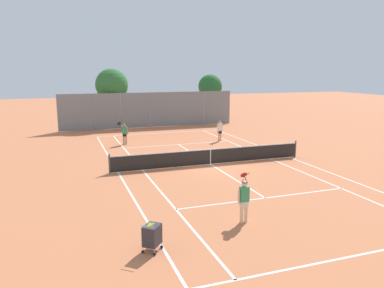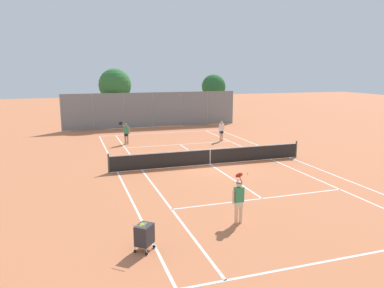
{
  "view_description": "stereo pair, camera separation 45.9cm",
  "coord_description": "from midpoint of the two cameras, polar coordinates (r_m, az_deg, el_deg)",
  "views": [
    {
      "loc": [
        -8.29,
        -20.14,
        5.56
      ],
      "look_at": [
        -0.64,
        1.5,
        1.0
      ],
      "focal_mm": 35.0,
      "sensor_mm": 36.0,
      "label": 1
    },
    {
      "loc": [
        -7.86,
        -20.29,
        5.56
      ],
      "look_at": [
        -0.64,
        1.5,
        1.0
      ],
      "focal_mm": 35.0,
      "sensor_mm": 36.0,
      "label": 2
    }
  ],
  "objects": [
    {
      "name": "ground_plane",
      "position": [
        22.47,
        3.35,
        -3.11
      ],
      "size": [
        120.0,
        120.0,
        0.0
      ],
      "primitive_type": "plane",
      "color": "#C67047"
    },
    {
      "name": "court_line_markings",
      "position": [
        22.47,
        3.35,
        -3.1
      ],
      "size": [
        11.1,
        23.9,
        0.01
      ],
      "color": "silver",
      "rests_on": "ground"
    },
    {
      "name": "tennis_net",
      "position": [
        22.35,
        3.36,
        -1.85
      ],
      "size": [
        12.0,
        0.1,
        1.07
      ],
      "color": "#474C47",
      "rests_on": "ground"
    },
    {
      "name": "ball_cart",
      "position": [
        12.02,
        -6.16,
        -13.55
      ],
      "size": [
        0.76,
        0.77,
        0.96
      ],
      "color": "#2D2D33",
      "rests_on": "ground"
    },
    {
      "name": "player_near_side",
      "position": [
        13.96,
        8.07,
        -8.27
      ],
      "size": [
        0.64,
        0.75,
        1.77
      ],
      "color": "beige",
      "rests_on": "ground"
    },
    {
      "name": "player_far_left",
      "position": [
        28.72,
        -9.55,
        1.8
      ],
      "size": [
        0.86,
        0.67,
        1.77
      ],
      "color": "tan",
      "rests_on": "ground"
    },
    {
      "name": "player_far_right",
      "position": [
        29.68,
        4.96,
        2.18
      ],
      "size": [
        0.44,
        0.54,
        1.6
      ],
      "color": "#D8A884",
      "rests_on": "ground"
    },
    {
      "name": "loose_tennis_ball_0",
      "position": [
        20.57,
        9.1,
        -4.49
      ],
      "size": [
        0.07,
        0.07,
        0.07
      ],
      "primitive_type": "sphere",
      "color": "#D1DB33",
      "rests_on": "ground"
    },
    {
      "name": "loose_tennis_ball_1",
      "position": [
        20.76,
        9.16,
        -4.36
      ],
      "size": [
        0.07,
        0.07,
        0.07
      ],
      "primitive_type": "sphere",
      "color": "#D1DB33",
      "rests_on": "ground"
    },
    {
      "name": "loose_tennis_ball_2",
      "position": [
        23.38,
        13.24,
        -2.74
      ],
      "size": [
        0.07,
        0.07,
        0.07
      ],
      "primitive_type": "sphere",
      "color": "#D1DB33",
      "rests_on": "ground"
    },
    {
      "name": "loose_tennis_ball_3",
      "position": [
        22.7,
        -2.3,
        -2.86
      ],
      "size": [
        0.07,
        0.07,
        0.07
      ],
      "primitive_type": "sphere",
      "color": "#D1DB33",
      "rests_on": "ground"
    },
    {
      "name": "back_fence",
      "position": [
        36.99,
        -5.63,
        5.21
      ],
      "size": [
        17.17,
        0.08,
        3.43
      ],
      "color": "gray",
      "rests_on": "ground"
    },
    {
      "name": "tree_behind_left",
      "position": [
        38.07,
        -11.29,
        8.71
      ],
      "size": [
        3.19,
        3.19,
        5.7
      ],
      "color": "brown",
      "rests_on": "ground"
    },
    {
      "name": "tree_behind_right",
      "position": [
        42.45,
        3.68,
        8.66
      ],
      "size": [
        2.68,
        2.68,
        5.07
      ],
      "color": "brown",
      "rests_on": "ground"
    }
  ]
}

